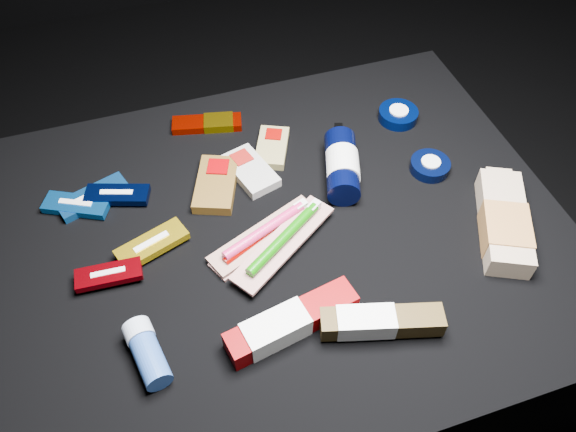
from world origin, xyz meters
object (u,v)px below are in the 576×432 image
object	(u,v)px
lotion_bottle	(342,165)
bodywash_bottle	(504,223)
deodorant_stick	(147,352)
toothpaste_carton_red	(286,324)

from	to	relation	value
lotion_bottle	bodywash_bottle	xyz separation A→B (m)	(0.21, -0.20, -0.01)
lotion_bottle	deodorant_stick	distance (m)	0.47
bodywash_bottle	toothpaste_carton_red	world-z (taller)	bodywash_bottle
toothpaste_carton_red	lotion_bottle	bearing A→B (deg)	43.73
deodorant_stick	toothpaste_carton_red	distance (m)	0.20
lotion_bottle	deodorant_stick	world-z (taller)	lotion_bottle
deodorant_stick	bodywash_bottle	bearing A→B (deg)	-6.52
toothpaste_carton_red	deodorant_stick	bearing A→B (deg)	163.94
bodywash_bottle	lotion_bottle	bearing A→B (deg)	161.90
deodorant_stick	toothpaste_carton_red	world-z (taller)	deodorant_stick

